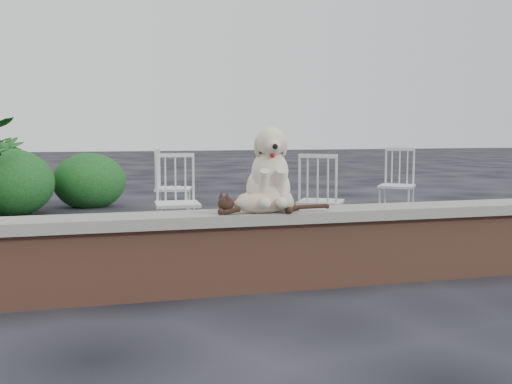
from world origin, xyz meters
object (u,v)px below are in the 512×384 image
object	(u,v)px
chair_e	(173,187)
potted_plant_b	(3,174)
chair_b	(177,202)
dog	(268,168)
chair_c	(321,200)
chair_d	(397,185)
cat	(264,201)

from	to	relation	value
chair_e	potted_plant_b	bearing A→B (deg)	60.41
chair_e	chair_b	distance (m)	1.56
dog	potted_plant_b	xyz separation A→B (m)	(-2.45, 5.18, -0.36)
chair_c	chair_d	distance (m)	2.09
dog	cat	distance (m)	0.29
cat	chair_b	distance (m)	1.79
chair_d	chair_e	bearing A→B (deg)	-149.82
chair_b	chair_d	world-z (taller)	same
chair_e	chair_d	size ratio (longest dim) A/B	1.00
potted_plant_b	chair_c	bearing A→B (deg)	-48.06
chair_c	chair_d	world-z (taller)	same
potted_plant_b	cat	bearing A→B (deg)	-66.03
chair_e	chair_b	bearing A→B (deg)	-173.08
chair_c	chair_d	size ratio (longest dim) A/B	1.00
chair_b	chair_c	bearing A→B (deg)	-5.47
cat	chair_c	size ratio (longest dim) A/B	1.04
cat	chair_b	size ratio (longest dim) A/B	1.04
chair_c	potted_plant_b	bearing A→B (deg)	-16.92
dog	chair_d	distance (m)	3.77
dog	chair_b	world-z (taller)	dog
chair_d	potted_plant_b	world-z (taller)	potted_plant_b
chair_d	potted_plant_b	bearing A→B (deg)	-167.74
chair_b	potted_plant_b	world-z (taller)	potted_plant_b
cat	chair_d	xyz separation A→B (m)	(2.63, 2.90, -0.19)
chair_e	potted_plant_b	xyz separation A→B (m)	(-2.18, 2.04, 0.06)
cat	potted_plant_b	world-z (taller)	potted_plant_b
dog	potted_plant_b	size ratio (longest dim) A/B	0.59
chair_d	potted_plant_b	size ratio (longest dim) A/B	0.88
chair_c	chair_d	xyz separation A→B (m)	(1.58, 1.36, 0.00)
cat	chair_e	xyz separation A→B (m)	(-0.19, 3.29, -0.19)
chair_b	chair_e	bearing A→B (deg)	86.53
dog	chair_c	size ratio (longest dim) A/B	0.66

